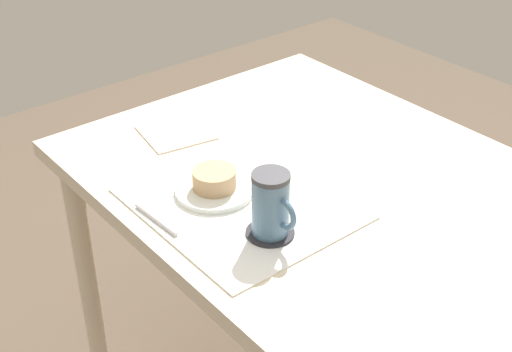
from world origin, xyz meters
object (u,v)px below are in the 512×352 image
object	(u,v)px
dining_table	(332,216)
pastry_plate	(215,190)
pastry	(214,179)
coffee_mug	(271,204)

from	to	relation	value
dining_table	pastry_plate	bearing A→B (deg)	-119.73
pastry_plate	pastry	bearing A→B (deg)	-90.00
pastry_plate	pastry	world-z (taller)	pastry
dining_table	coffee_mug	xyz separation A→B (m)	(0.06, -0.22, 0.16)
coffee_mug	pastry	bearing A→B (deg)	179.16
dining_table	pastry_plate	xyz separation A→B (m)	(-0.12, -0.22, 0.09)
dining_table	pastry	xyz separation A→B (m)	(-0.12, -0.22, 0.12)
dining_table	pastry	distance (m)	0.28
coffee_mug	dining_table	bearing A→B (deg)	104.42
pastry	coffee_mug	xyz separation A→B (m)	(0.18, -0.00, 0.04)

